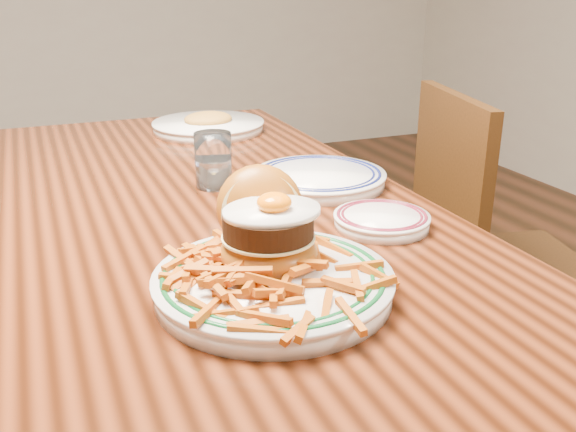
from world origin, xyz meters
name	(u,v)px	position (x,y,z in m)	size (l,w,h in m)	color
table	(192,248)	(0.00, 0.00, 0.66)	(0.85, 1.60, 0.75)	black
chair_right	(486,254)	(0.79, 0.09, 0.48)	(0.50, 0.50, 0.89)	#3C200C
main_plate	(271,261)	(0.02, -0.38, 0.79)	(0.32, 0.34, 0.15)	white
side_plate	(382,219)	(0.27, -0.23, 0.76)	(0.16, 0.16, 0.02)	white
rear_plate	(319,177)	(0.27, 0.02, 0.77)	(0.27, 0.27, 0.03)	white
water_glass	(214,163)	(0.07, 0.09, 0.80)	(0.07, 0.07, 0.11)	white
far_plate	(208,125)	(0.19, 0.56, 0.77)	(0.30, 0.30, 0.05)	white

